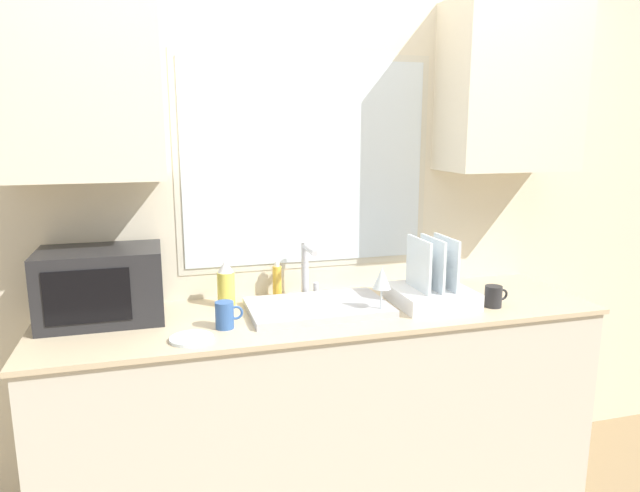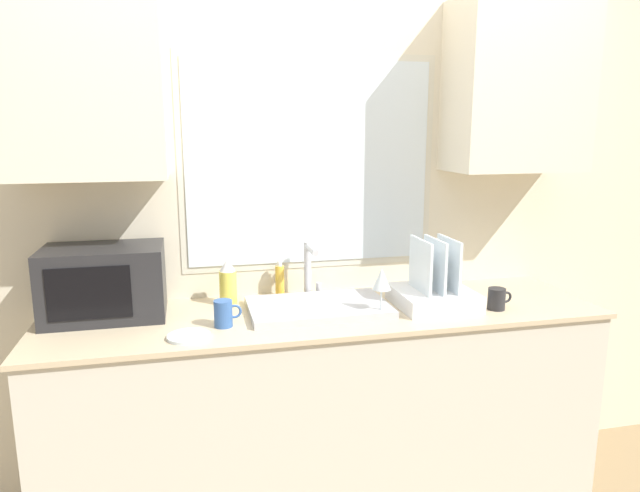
{
  "view_description": "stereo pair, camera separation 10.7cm",
  "coord_description": "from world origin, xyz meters",
  "px_view_note": "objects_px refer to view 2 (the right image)",
  "views": [
    {
      "loc": [
        -0.64,
        -1.86,
        1.66
      ],
      "look_at": [
        -0.03,
        0.27,
        1.2
      ],
      "focal_mm": 32.0,
      "sensor_mm": 36.0,
      "label": 1
    },
    {
      "loc": [
        -0.54,
        -1.89,
        1.66
      ],
      "look_at": [
        -0.03,
        0.27,
        1.2
      ],
      "focal_mm": 32.0,
      "sensor_mm": 36.0,
      "label": 2
    }
  ],
  "objects_px": {
    "dish_rack": "(434,291)",
    "mug_near_sink": "(224,313)",
    "microwave": "(104,282)",
    "spray_bottle": "(228,283)",
    "soap_bottle": "(280,280)",
    "faucet": "(310,265)",
    "wine_glass": "(382,281)"
  },
  "relations": [
    {
      "from": "dish_rack",
      "to": "mug_near_sink",
      "type": "distance_m",
      "value": 0.88
    },
    {
      "from": "microwave",
      "to": "dish_rack",
      "type": "bearing_deg",
      "value": -6.99
    },
    {
      "from": "spray_bottle",
      "to": "mug_near_sink",
      "type": "bearing_deg",
      "value": -97.67
    },
    {
      "from": "spray_bottle",
      "to": "soap_bottle",
      "type": "bearing_deg",
      "value": 16.87
    },
    {
      "from": "faucet",
      "to": "soap_bottle",
      "type": "bearing_deg",
      "value": 154.88
    },
    {
      "from": "microwave",
      "to": "soap_bottle",
      "type": "bearing_deg",
      "value": 9.93
    },
    {
      "from": "microwave",
      "to": "mug_near_sink",
      "type": "xyz_separation_m",
      "value": [
        0.45,
        -0.22,
        -0.09
      ]
    },
    {
      "from": "spray_bottle",
      "to": "soap_bottle",
      "type": "height_order",
      "value": "spray_bottle"
    },
    {
      "from": "mug_near_sink",
      "to": "wine_glass",
      "type": "distance_m",
      "value": 0.63
    },
    {
      "from": "soap_bottle",
      "to": "wine_glass",
      "type": "height_order",
      "value": "wine_glass"
    },
    {
      "from": "faucet",
      "to": "mug_near_sink",
      "type": "xyz_separation_m",
      "value": [
        -0.4,
        -0.29,
        -0.1
      ]
    },
    {
      "from": "mug_near_sink",
      "to": "wine_glass",
      "type": "height_order",
      "value": "wine_glass"
    },
    {
      "from": "spray_bottle",
      "to": "wine_glass",
      "type": "xyz_separation_m",
      "value": [
        0.58,
        -0.3,
        0.05
      ]
    },
    {
      "from": "microwave",
      "to": "dish_rack",
      "type": "height_order",
      "value": "dish_rack"
    },
    {
      "from": "faucet",
      "to": "spray_bottle",
      "type": "xyz_separation_m",
      "value": [
        -0.36,
        -0.01,
        -0.05
      ]
    },
    {
      "from": "soap_bottle",
      "to": "faucet",
      "type": "bearing_deg",
      "value": -25.12
    },
    {
      "from": "wine_glass",
      "to": "faucet",
      "type": "bearing_deg",
      "value": 125.06
    },
    {
      "from": "dish_rack",
      "to": "wine_glass",
      "type": "bearing_deg",
      "value": -161.94
    },
    {
      "from": "faucet",
      "to": "spray_bottle",
      "type": "bearing_deg",
      "value": -177.91
    },
    {
      "from": "mug_near_sink",
      "to": "spray_bottle",
      "type": "bearing_deg",
      "value": 82.33
    },
    {
      "from": "microwave",
      "to": "spray_bottle",
      "type": "height_order",
      "value": "microwave"
    },
    {
      "from": "microwave",
      "to": "dish_rack",
      "type": "xyz_separation_m",
      "value": [
        1.33,
        -0.16,
        -0.08
      ]
    },
    {
      "from": "soap_bottle",
      "to": "wine_glass",
      "type": "relative_size",
      "value": 0.82
    },
    {
      "from": "wine_glass",
      "to": "soap_bottle",
      "type": "bearing_deg",
      "value": 132.71
    },
    {
      "from": "soap_bottle",
      "to": "mug_near_sink",
      "type": "height_order",
      "value": "soap_bottle"
    },
    {
      "from": "microwave",
      "to": "soap_bottle",
      "type": "xyz_separation_m",
      "value": [
        0.72,
        0.13,
        -0.07
      ]
    },
    {
      "from": "microwave",
      "to": "soap_bottle",
      "type": "distance_m",
      "value": 0.74
    },
    {
      "from": "mug_near_sink",
      "to": "dish_rack",
      "type": "bearing_deg",
      "value": 3.81
    },
    {
      "from": "dish_rack",
      "to": "soap_bottle",
      "type": "distance_m",
      "value": 0.68
    },
    {
      "from": "microwave",
      "to": "mug_near_sink",
      "type": "bearing_deg",
      "value": -26.29
    },
    {
      "from": "faucet",
      "to": "spray_bottle",
      "type": "height_order",
      "value": "faucet"
    },
    {
      "from": "mug_near_sink",
      "to": "wine_glass",
      "type": "relative_size",
      "value": 0.53
    }
  ]
}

